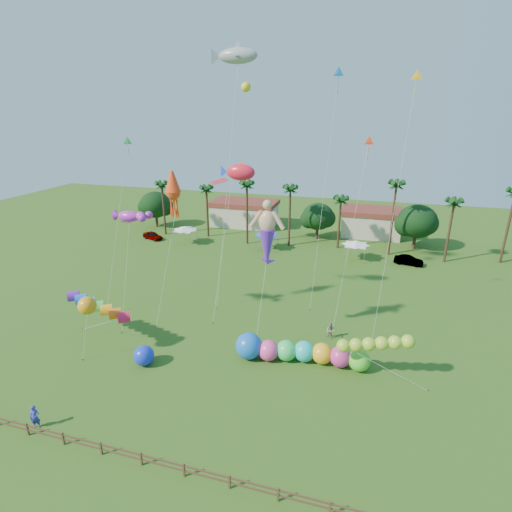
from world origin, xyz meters
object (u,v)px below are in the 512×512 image
(spectator_b, at_px, (330,331))
(caterpillar_inflatable, at_px, (296,352))
(car_a, at_px, (153,236))
(car_b, at_px, (409,260))
(spectator_a, at_px, (35,417))
(blue_ball, at_px, (144,356))

(spectator_b, distance_m, caterpillar_inflatable, 5.39)
(car_a, xyz_separation_m, spectator_b, (33.56, -23.95, 0.19))
(car_b, relative_size, caterpillar_inflatable, 0.34)
(spectator_a, xyz_separation_m, caterpillar_inflatable, (16.35, 13.11, 0.09))
(car_a, bearing_deg, blue_ball, -131.41)
(spectator_a, height_order, caterpillar_inflatable, caterpillar_inflatable)
(car_a, height_order, car_b, car_b)
(car_b, distance_m, blue_ball, 40.60)
(caterpillar_inflatable, bearing_deg, spectator_b, 56.09)
(car_a, height_order, blue_ball, blue_ball)
(car_b, height_order, spectator_a, spectator_a)
(spectator_b, height_order, blue_ball, blue_ball)
(car_a, xyz_separation_m, car_b, (42.39, -0.40, 0.00))
(blue_ball, bearing_deg, car_b, 53.26)
(caterpillar_inflatable, bearing_deg, blue_ball, -168.05)
(car_a, bearing_deg, spectator_b, -105.71)
(caterpillar_inflatable, distance_m, blue_ball, 13.62)
(car_b, height_order, spectator_b, spectator_b)
(spectator_b, distance_m, blue_ball, 17.88)
(car_b, distance_m, spectator_a, 49.83)
(car_a, relative_size, blue_ball, 2.15)
(spectator_a, height_order, blue_ball, spectator_a)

